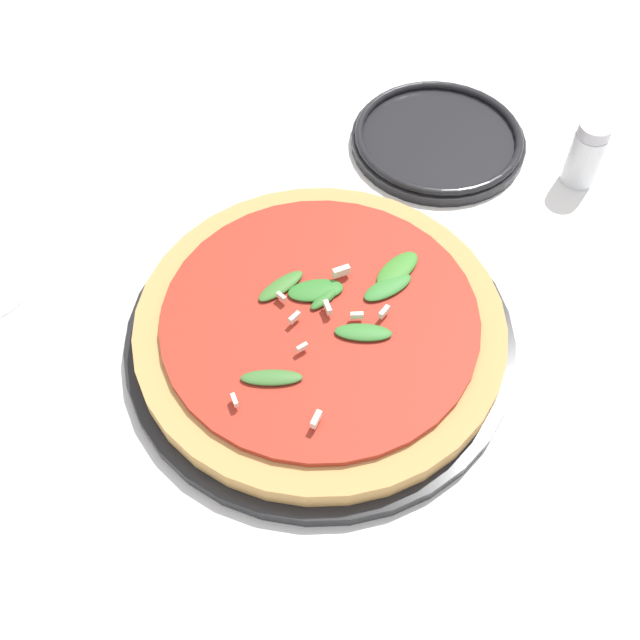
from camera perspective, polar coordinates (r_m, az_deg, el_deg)
ground_plane at (r=0.63m, az=3.17°, el=-0.13°), size 6.00×6.00×0.00m
pizza_arugula_main at (r=0.61m, az=0.01°, el=-0.71°), size 0.32×0.32×0.05m
side_plate_white at (r=0.78m, az=8.98°, el=13.47°), size 0.17×0.17×0.02m
shaker_pepper at (r=0.76m, az=19.61°, el=11.84°), size 0.03×0.03×0.07m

